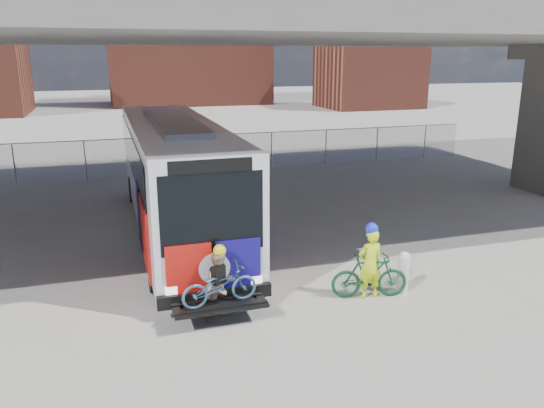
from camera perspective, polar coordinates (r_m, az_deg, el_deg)
name	(u,v)px	position (r m, az deg, el deg)	size (l,w,h in m)	color
ground	(264,258)	(15.15, -0.84, -5.88)	(160.00, 160.00, 0.00)	#9E9991
bus	(175,168)	(17.17, -10.39, 3.81)	(2.67, 12.95, 3.69)	silver
overpass	(228,24)	(17.98, -4.80, 18.76)	(40.00, 16.00, 7.95)	#605E59
chainlink_fence	(193,144)	(26.14, -8.49, 6.42)	(30.00, 0.06, 30.00)	gray
brick_buildings	(149,56)	(61.95, -13.13, 15.20)	(54.00, 22.00, 12.00)	brown
bollard	(403,271)	(13.27, 13.96, -6.97)	(0.27, 0.27, 1.05)	silver
cyclist_hivis	(370,262)	(12.71, 10.50, -6.14)	(0.64, 0.44, 1.87)	#E2FF1A
cyclist_tan	(221,284)	(11.59, -5.56, -8.61)	(0.96, 0.89, 1.73)	tan
bike_parked	(369,276)	(12.85, 10.42, -7.61)	(0.51, 1.82, 1.09)	#154328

